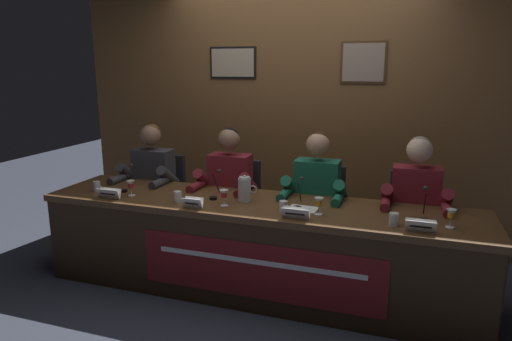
% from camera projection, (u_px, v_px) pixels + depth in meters
% --- Properties ---
extents(ground_plane, '(12.00, 12.00, 0.00)m').
position_uv_depth(ground_plane, '(256.00, 288.00, 3.60)').
color(ground_plane, '#383D4C').
extents(wall_back_panelled, '(4.59, 0.14, 2.60)m').
position_uv_depth(wall_back_panelled, '(296.00, 111.00, 4.45)').
color(wall_back_panelled, brown).
rests_on(wall_back_panelled, ground_plane).
extents(conference_table, '(3.39, 0.74, 0.72)m').
position_uv_depth(conference_table, '(252.00, 235.00, 3.39)').
color(conference_table, brown).
rests_on(conference_table, ground_plane).
extents(chair_far_left, '(0.44, 0.44, 0.90)m').
position_uv_depth(chair_far_left, '(162.00, 203.00, 4.38)').
color(chair_far_left, black).
rests_on(chair_far_left, ground_plane).
extents(panelist_far_left, '(0.51, 0.48, 1.23)m').
position_uv_depth(panelist_far_left, '(149.00, 181.00, 4.13)').
color(panelist_far_left, black).
rests_on(panelist_far_left, ground_plane).
extents(nameplate_far_left, '(0.19, 0.06, 0.08)m').
position_uv_depth(nameplate_far_left, '(109.00, 193.00, 3.53)').
color(nameplate_far_left, white).
rests_on(nameplate_far_left, conference_table).
extents(juice_glass_far_left, '(0.06, 0.06, 0.12)m').
position_uv_depth(juice_glass_far_left, '(131.00, 185.00, 3.60)').
color(juice_glass_far_left, white).
rests_on(juice_glass_far_left, conference_table).
extents(water_cup_far_left, '(0.06, 0.06, 0.08)m').
position_uv_depth(water_cup_far_left, '(97.00, 187.00, 3.73)').
color(water_cup_far_left, silver).
rests_on(water_cup_far_left, conference_table).
extents(microphone_far_left, '(0.06, 0.17, 0.22)m').
position_uv_depth(microphone_far_left, '(126.00, 182.00, 3.74)').
color(microphone_far_left, black).
rests_on(microphone_far_left, conference_table).
extents(chair_center_left, '(0.44, 0.44, 0.90)m').
position_uv_depth(chair_center_left, '(236.00, 211.00, 4.13)').
color(chair_center_left, black).
rests_on(chair_center_left, ground_plane).
extents(panelist_center_left, '(0.51, 0.48, 1.23)m').
position_uv_depth(panelist_center_left, '(227.00, 188.00, 3.89)').
color(panelist_center_left, black).
rests_on(panelist_center_left, ground_plane).
extents(nameplate_center_left, '(0.15, 0.06, 0.08)m').
position_uv_depth(nameplate_center_left, '(193.00, 203.00, 3.29)').
color(nameplate_center_left, white).
rests_on(nameplate_center_left, conference_table).
extents(juice_glass_center_left, '(0.06, 0.06, 0.12)m').
position_uv_depth(juice_glass_center_left, '(224.00, 195.00, 3.33)').
color(juice_glass_center_left, white).
rests_on(juice_glass_center_left, conference_table).
extents(water_cup_center_left, '(0.06, 0.06, 0.08)m').
position_uv_depth(water_cup_center_left, '(178.00, 197.00, 3.43)').
color(water_cup_center_left, silver).
rests_on(water_cup_center_left, conference_table).
extents(microphone_center_left, '(0.06, 0.17, 0.22)m').
position_uv_depth(microphone_center_left, '(215.00, 189.00, 3.53)').
color(microphone_center_left, black).
rests_on(microphone_center_left, conference_table).
extents(chair_center_right, '(0.44, 0.44, 0.90)m').
position_uv_depth(chair_center_right, '(318.00, 220.00, 3.89)').
color(chair_center_right, black).
rests_on(chair_center_right, ground_plane).
extents(panelist_center_right, '(0.51, 0.48, 1.23)m').
position_uv_depth(panelist_center_right, '(315.00, 196.00, 3.65)').
color(panelist_center_right, black).
rests_on(panelist_center_right, ground_plane).
extents(nameplate_center_right, '(0.19, 0.06, 0.08)m').
position_uv_depth(nameplate_center_right, '(296.00, 213.00, 3.06)').
color(nameplate_center_right, white).
rests_on(nameplate_center_right, conference_table).
extents(juice_glass_center_right, '(0.06, 0.06, 0.12)m').
position_uv_depth(juice_glass_center_right, '(319.00, 203.00, 3.13)').
color(juice_glass_center_right, white).
rests_on(juice_glass_center_right, conference_table).
extents(water_cup_center_right, '(0.06, 0.06, 0.08)m').
position_uv_depth(water_cup_center_right, '(283.00, 207.00, 3.19)').
color(water_cup_center_right, silver).
rests_on(water_cup_center_right, conference_table).
extents(microphone_center_right, '(0.06, 0.17, 0.22)m').
position_uv_depth(microphone_center_right, '(299.00, 198.00, 3.29)').
color(microphone_center_right, black).
rests_on(microphone_center_right, conference_table).
extents(chair_far_right, '(0.44, 0.44, 0.90)m').
position_uv_depth(chair_far_right, '(412.00, 230.00, 3.65)').
color(chair_far_right, black).
rests_on(chair_far_right, ground_plane).
extents(panelist_far_right, '(0.51, 0.48, 1.23)m').
position_uv_depth(panelist_far_right, '(415.00, 205.00, 3.41)').
color(panelist_far_right, black).
rests_on(panelist_far_right, ground_plane).
extents(nameplate_far_right, '(0.19, 0.06, 0.08)m').
position_uv_depth(nameplate_far_right, '(421.00, 226.00, 2.81)').
color(nameplate_far_right, white).
rests_on(nameplate_far_right, conference_table).
extents(juice_glass_far_right, '(0.06, 0.06, 0.12)m').
position_uv_depth(juice_glass_far_right, '(451.00, 215.00, 2.88)').
color(juice_glass_far_right, white).
rests_on(juice_glass_far_right, conference_table).
extents(water_cup_far_right, '(0.06, 0.06, 0.08)m').
position_uv_depth(water_cup_far_right, '(394.00, 220.00, 2.93)').
color(water_cup_far_right, silver).
rests_on(water_cup_far_right, conference_table).
extents(microphone_far_right, '(0.06, 0.17, 0.22)m').
position_uv_depth(microphone_far_right, '(424.00, 209.00, 3.03)').
color(microphone_far_right, black).
rests_on(microphone_far_right, conference_table).
extents(water_pitcher_central, '(0.15, 0.10, 0.21)m').
position_uv_depth(water_pitcher_central, '(245.00, 189.00, 3.44)').
color(water_pitcher_central, silver).
rests_on(water_pitcher_central, conference_table).
extents(document_stack_center_right, '(0.22, 0.17, 0.01)m').
position_uv_depth(document_stack_center_right, '(303.00, 209.00, 3.25)').
color(document_stack_center_right, white).
rests_on(document_stack_center_right, conference_table).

